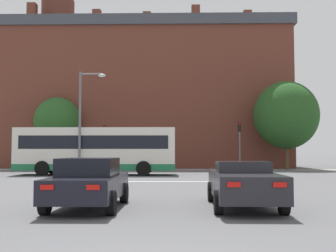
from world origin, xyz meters
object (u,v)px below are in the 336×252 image
object	(u,v)px
traffic_light_far_left	(104,140)
street_lamp_junction	(84,112)
car_roadster_right	(243,183)
pedestrian_waiting	(286,158)
car_saloon_left	(89,183)
traffic_light_far_right	(240,138)
bus_crossing_lead	(96,150)

from	to	relation	value
traffic_light_far_left	street_lamp_junction	size ratio (longest dim) A/B	0.57
car_roadster_right	traffic_light_far_left	world-z (taller)	traffic_light_far_left
car_roadster_right	pedestrian_waiting	size ratio (longest dim) A/B	2.64
car_roadster_right	traffic_light_far_left	xyz separation A→B (m)	(-8.34, 24.58, 1.96)
traffic_light_far_left	car_roadster_right	bearing A→B (deg)	-71.25
car_saloon_left	street_lamp_junction	bearing A→B (deg)	103.23
car_roadster_right	pedestrian_waiting	xyz separation A→B (m)	(7.90, 25.80, 0.35)
street_lamp_junction	pedestrian_waiting	distance (m)	19.42
street_lamp_junction	pedestrian_waiting	xyz separation A→B (m)	(15.99, 10.55, -3.17)
traffic_light_far_left	pedestrian_waiting	size ratio (longest dim) A/B	2.20
traffic_light_far_left	car_saloon_left	bearing A→B (deg)	-81.20
traffic_light_far_right	traffic_light_far_left	distance (m)	11.88
bus_crossing_lead	street_lamp_junction	distance (m)	2.97
car_roadster_right	bus_crossing_lead	distance (m)	18.43
car_saloon_left	bus_crossing_lead	distance (m)	17.41
bus_crossing_lead	traffic_light_far_left	xyz separation A→B (m)	(-0.79, 7.80, 0.91)
traffic_light_far_right	traffic_light_far_left	world-z (taller)	traffic_light_far_right
traffic_light_far_right	pedestrian_waiting	xyz separation A→B (m)	(4.36, 1.61, -1.74)
car_saloon_left	car_roadster_right	xyz separation A→B (m)	(4.49, 0.33, -0.04)
car_roadster_right	car_saloon_left	bearing A→B (deg)	-174.73
traffic_light_far_right	car_saloon_left	bearing A→B (deg)	-108.11
traffic_light_far_left	street_lamp_junction	bearing A→B (deg)	-88.51
car_saloon_left	pedestrian_waiting	distance (m)	28.92
car_roadster_right	bus_crossing_lead	xyz separation A→B (m)	(-7.55, 16.78, 1.04)
pedestrian_waiting	bus_crossing_lead	bearing A→B (deg)	-69.11
street_lamp_junction	traffic_light_far_right	bearing A→B (deg)	37.55
traffic_light_far_right	traffic_light_far_left	size ratio (longest dim) A/B	1.06
bus_crossing_lead	pedestrian_waiting	world-z (taller)	bus_crossing_lead
car_saloon_left	traffic_light_far_right	distance (m)	25.88
street_lamp_junction	pedestrian_waiting	bearing A→B (deg)	33.41
bus_crossing_lead	traffic_light_far_right	xyz separation A→B (m)	(11.08, 7.41, 1.05)
car_saloon_left	car_roadster_right	bearing A→B (deg)	4.41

